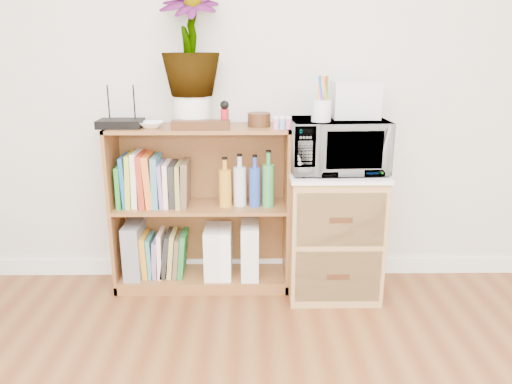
{
  "coord_description": "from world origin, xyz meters",
  "views": [
    {
      "loc": [
        -0.07,
        -0.62,
        1.38
      ],
      "look_at": [
        -0.04,
        1.95,
        0.62
      ],
      "focal_mm": 35.0,
      "sensor_mm": 36.0,
      "label": 1
    }
  ],
  "objects": [
    {
      "name": "magazine_holder_right",
      "position": [
        -0.07,
        2.09,
        0.23
      ],
      "size": [
        0.1,
        0.25,
        0.32
      ],
      "primitive_type": "cube",
      "color": "white",
      "rests_on": "bookshelf"
    },
    {
      "name": "wooden_bowl",
      "position": [
        -0.02,
        2.11,
        0.99
      ],
      "size": [
        0.13,
        0.13,
        0.07
      ],
      "primitive_type": "cylinder",
      "color": "#38230F",
      "rests_on": "bookshelf"
    },
    {
      "name": "cookbooks",
      "position": [
        -0.62,
        2.1,
        0.64
      ],
      "size": [
        0.4,
        0.2,
        0.31
      ],
      "color": "#217F2B",
      "rests_on": "bookshelf"
    },
    {
      "name": "kokeshi_doll",
      "position": [
        -0.2,
        2.06,
        1.0
      ],
      "size": [
        0.04,
        0.04,
        0.1
      ],
      "primitive_type": "cylinder",
      "color": "#B01521",
      "rests_on": "bookshelf"
    },
    {
      "name": "lower_books",
      "position": [
        -0.57,
        2.1,
        0.2
      ],
      "size": [
        0.26,
        0.19,
        0.27
      ],
      "color": "orange",
      "rests_on": "bookshelf"
    },
    {
      "name": "trinket_box",
      "position": [
        -0.33,
        2.0,
        0.97
      ],
      "size": [
        0.31,
        0.08,
        0.05
      ],
      "primitive_type": "cube",
      "color": "#341A0E",
      "rests_on": "bookshelf"
    },
    {
      "name": "router",
      "position": [
        -0.77,
        2.08,
        0.97
      ],
      "size": [
        0.24,
        0.16,
        0.04
      ],
      "primitive_type": "cube",
      "color": "black",
      "rests_on": "bookshelf"
    },
    {
      "name": "pen_cup",
      "position": [
        0.3,
        1.95,
        1.06
      ],
      "size": [
        0.1,
        0.1,
        0.11
      ],
      "primitive_type": "cylinder",
      "color": "silver",
      "rests_on": "microwave"
    },
    {
      "name": "potted_plant",
      "position": [
        -0.38,
        2.12,
        1.4
      ],
      "size": [
        0.31,
        0.31,
        0.56
      ],
      "primitive_type": "imported",
      "color": "#317C31",
      "rests_on": "plant_pot"
    },
    {
      "name": "magazine_holder_mid",
      "position": [
        -0.23,
        2.09,
        0.22
      ],
      "size": [
        0.09,
        0.23,
        0.29
      ],
      "primitive_type": "cube",
      "color": "white",
      "rests_on": "bookshelf"
    },
    {
      "name": "file_box",
      "position": [
        -0.75,
        2.1,
        0.23
      ],
      "size": [
        0.1,
        0.26,
        0.32
      ],
      "primitive_type": "cube",
      "color": "gray",
      "rests_on": "bookshelf"
    },
    {
      "name": "plant_pot",
      "position": [
        -0.38,
        2.12,
        1.03
      ],
      "size": [
        0.19,
        0.19,
        0.17
      ],
      "primitive_type": "cylinder",
      "color": "white",
      "rests_on": "bookshelf"
    },
    {
      "name": "microwave",
      "position": [
        0.4,
        2.02,
        0.86
      ],
      "size": [
        0.53,
        0.37,
        0.28
      ],
      "primitive_type": "imported",
      "rotation": [
        0.0,
        0.0,
        0.06
      ],
      "color": "silver",
      "rests_on": "wicker_unit"
    },
    {
      "name": "magazine_holder_left",
      "position": [
        -0.29,
        2.09,
        0.22
      ],
      "size": [
        0.09,
        0.23,
        0.29
      ],
      "primitive_type": "cube",
      "color": "white",
      "rests_on": "bookshelf"
    },
    {
      "name": "white_bowl",
      "position": [
        -0.6,
        2.07,
        0.97
      ],
      "size": [
        0.13,
        0.13,
        0.03
      ],
      "primitive_type": "imported",
      "color": "white",
      "rests_on": "bookshelf"
    },
    {
      "name": "paint_jars",
      "position": [
        0.1,
        2.01,
        0.98
      ],
      "size": [
        0.11,
        0.04,
        0.06
      ],
      "primitive_type": "cube",
      "color": "pink",
      "rests_on": "bookshelf"
    },
    {
      "name": "wicker_unit",
      "position": [
        0.4,
        2.02,
        0.35
      ],
      "size": [
        0.5,
        0.45,
        0.7
      ],
      "primitive_type": "cube",
      "color": "#9E7542",
      "rests_on": "ground"
    },
    {
      "name": "skirting_board",
      "position": [
        0.0,
        2.24,
        0.05
      ],
      "size": [
        4.0,
        0.02,
        0.1
      ],
      "primitive_type": "cube",
      "color": "white",
      "rests_on": "ground"
    },
    {
      "name": "liquor_bottles",
      "position": [
        -0.09,
        2.1,
        0.64
      ],
      "size": [
        0.31,
        0.07,
        0.31
      ],
      "color": "gold",
      "rests_on": "bookshelf"
    },
    {
      "name": "small_appliance",
      "position": [
        0.5,
        2.08,
        1.1
      ],
      "size": [
        0.24,
        0.2,
        0.19
      ],
      "primitive_type": "cube",
      "color": "silver",
      "rests_on": "microwave"
    },
    {
      "name": "bookshelf",
      "position": [
        -0.35,
        2.1,
        0.47
      ],
      "size": [
        1.0,
        0.3,
        0.95
      ],
      "primitive_type": "cube",
      "color": "brown",
      "rests_on": "ground"
    }
  ]
}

